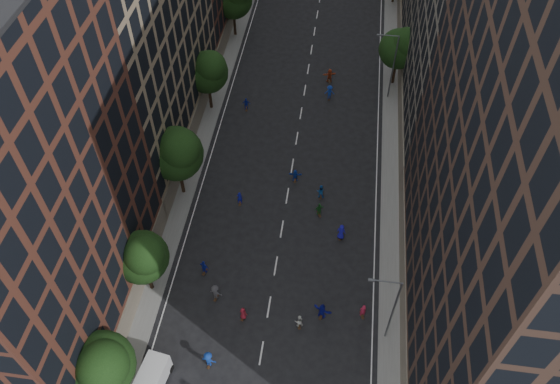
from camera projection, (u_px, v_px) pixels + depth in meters
The scene contains 28 objects.
ground at pixel (301, 116), 67.18m from camera, with size 240.00×240.00×0.00m, color black.
sidewalk_left at pixel (218, 70), 72.99m from camera, with size 4.00×105.00×0.15m, color slate.
sidewalk_right at pixel (398, 85), 70.91m from camera, with size 4.00×105.00×0.15m, color slate.
bldg_left_b at pixel (105, 0), 52.69m from camera, with size 14.00×26.00×34.00m, color #937C60.
bldg_right_a at pixel (554, 187), 35.75m from camera, with size 14.00×30.00×36.00m, color #402C22.
tree_left_0 at pixel (102, 366), 40.35m from camera, with size 5.20×5.20×8.83m.
tree_left_1 at pixel (143, 257), 47.10m from camera, with size 4.80×4.80×8.21m.
tree_left_2 at pixel (177, 152), 54.19m from camera, with size 5.60×5.60×9.45m.
tree_left_3 at pixel (208, 71), 63.62m from camera, with size 5.00×5.00×8.58m.
tree_right_a at pixel (401, 47), 66.96m from camera, with size 5.00×5.00×8.39m.
streetlamp_near at pixel (391, 308), 44.33m from camera, with size 2.64×0.22×9.06m.
streetlamp_far at pixel (392, 64), 65.57m from camera, with size 2.64×0.22×9.06m.
cargo_van at pixel (151, 381), 44.41m from camera, with size 2.63×4.54×2.29m.
skater_3 at pixel (209, 360), 45.84m from camera, with size 1.24×0.71×1.92m, color #123595.
skater_4 at pixel (204, 267), 51.90m from camera, with size 1.01×0.42×1.73m, color #121F97.
skater_5 at pixel (322, 311), 48.81m from camera, with size 1.73×0.55×1.86m, color #11158D.
skater_6 at pixel (243, 313), 48.87m from camera, with size 0.74×0.48×1.51m, color maroon.
skater_7 at pixel (363, 311), 48.94m from camera, with size 0.62×0.41×1.69m, color #A21B37.
skater_8 at pixel (299, 321), 48.34m from camera, with size 0.75×0.59×1.55m, color silver.
skater_9 at pixel (216, 293), 50.03m from camera, with size 1.21×0.70×1.88m, color #3C3B40.
skater_10 at pixel (319, 209), 56.51m from camera, with size 0.99×0.41×1.68m, color #1A591F.
skater_11 at pixel (295, 176), 59.66m from camera, with size 1.45×0.46×1.57m, color #1539B2.
skater_12 at pixel (341, 232), 54.50m from camera, with size 0.92×0.60×1.89m, color #1814A5.
skater_13 at pixel (240, 198), 57.53m from camera, with size 0.60×0.39×1.64m, color #1419A6.
skater_14 at pixel (320, 192), 58.06m from camera, with size 0.85×0.66×1.74m, color #124996.
skater_15 at pixel (329, 93), 68.58m from camera, with size 1.25×0.72×1.94m, color #1437A9.
skater_16 at pixel (246, 104), 67.34m from camera, with size 0.97×0.40×1.66m, color navy.
skater_17 at pixel (330, 76), 70.86m from camera, with size 1.73×0.55×1.87m, color #AD3E1C.
Camera 1 is at (4.29, -10.65, 44.99)m, focal length 35.00 mm.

